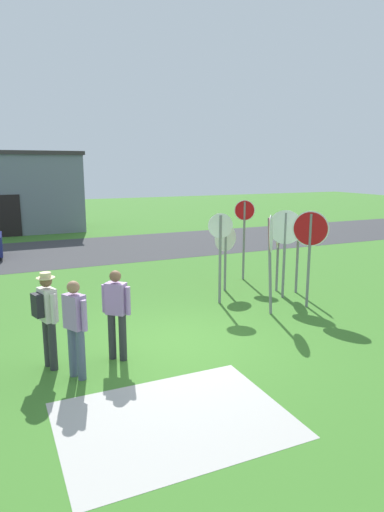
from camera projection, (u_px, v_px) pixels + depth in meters
ground_plane at (180, 343)px, 9.02m from camera, size 80.00×80.00×0.00m
street_asphalt at (80, 251)px, 18.72m from camera, size 60.00×6.40×0.01m
concrete_path at (174, 420)px, 6.29m from camera, size 3.20×2.40×0.01m
building_background at (6, 192)px, 23.60m from camera, size 7.78×3.79×4.26m
stop_sign_tallest at (225, 247)px, 12.54m from camera, size 0.73×0.12×1.88m
stop_sign_rear_right at (271, 246)px, 10.46m from camera, size 0.61×0.73×2.41m
stop_sign_nearest at (285, 237)px, 11.82m from camera, size 0.66×0.66×2.37m
stop_sign_leaning_left at (244, 227)px, 13.71m from camera, size 0.55×0.33×2.49m
stop_sign_leaning_right at (298, 242)px, 12.30m from camera, size 0.22×0.62×2.15m
stop_sign_far_back at (220, 244)px, 11.31m from camera, size 0.60×0.23×2.35m
stop_sign_center_cluster at (310, 241)px, 10.97m from camera, size 0.62×0.64×2.44m
stop_sign_low_front at (278, 241)px, 12.47m from camera, size 0.58×0.65×2.11m
person_on_left at (47, 313)px, 7.71m from camera, size 0.43×0.55×1.74m
person_in_teal at (116, 310)px, 8.07m from camera, size 0.44×0.42×1.69m
person_in_dark_shirt at (75, 324)px, 7.36m from camera, size 0.37×0.51×1.69m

